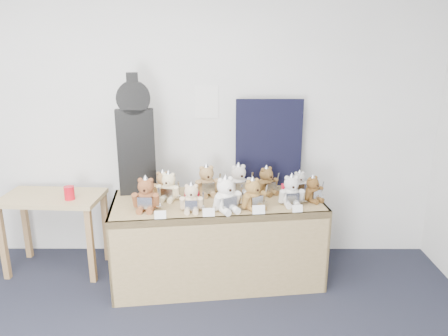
{
  "coord_description": "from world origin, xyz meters",
  "views": [
    {
      "loc": [
        1.03,
        -1.48,
        2.04
      ],
      "look_at": [
        1.02,
        1.87,
        1.04
      ],
      "focal_mm": 35.0,
      "sensor_mm": 36.0,
      "label": 1
    }
  ],
  "objects_px": {
    "teddy_front_end": "(313,190)",
    "teddy_back_left": "(169,187)",
    "teddy_front_left": "(192,199)",
    "teddy_front_far_right": "(291,192)",
    "guitar_case": "(136,137)",
    "teddy_front_far_left": "(146,195)",
    "teddy_back_centre_right": "(239,181)",
    "teddy_back_centre_left": "(207,181)",
    "display_table": "(218,221)",
    "teddy_front_centre": "(226,196)",
    "red_cup": "(69,193)",
    "teddy_back_far_left": "(163,185)",
    "teddy_back_end": "(299,183)",
    "side_table": "(53,209)",
    "teddy_front_right": "(253,195)",
    "teddy_back_right": "(267,182)"
  },
  "relations": [
    {
      "from": "teddy_front_right",
      "to": "teddy_front_far_right",
      "type": "distance_m",
      "value": 0.33
    },
    {
      "from": "teddy_back_far_left",
      "to": "teddy_front_left",
      "type": "bearing_deg",
      "value": -58.72
    },
    {
      "from": "guitar_case",
      "to": "teddy_front_right",
      "type": "height_order",
      "value": "guitar_case"
    },
    {
      "from": "teddy_back_right",
      "to": "teddy_front_left",
      "type": "bearing_deg",
      "value": 177.8
    },
    {
      "from": "teddy_back_far_left",
      "to": "teddy_front_end",
      "type": "bearing_deg",
      "value": -13.12
    },
    {
      "from": "teddy_front_left",
      "to": "teddy_front_far_right",
      "type": "xyz_separation_m",
      "value": [
        0.8,
        0.14,
        0.01
      ]
    },
    {
      "from": "teddy_front_left",
      "to": "teddy_front_centre",
      "type": "bearing_deg",
      "value": 0.16
    },
    {
      "from": "teddy_back_left",
      "to": "teddy_back_end",
      "type": "bearing_deg",
      "value": 19.99
    },
    {
      "from": "red_cup",
      "to": "teddy_front_centre",
      "type": "height_order",
      "value": "teddy_front_centre"
    },
    {
      "from": "guitar_case",
      "to": "teddy_back_left",
      "type": "xyz_separation_m",
      "value": [
        0.28,
        -0.15,
        -0.4
      ]
    },
    {
      "from": "red_cup",
      "to": "teddy_front_far_left",
      "type": "distance_m",
      "value": 0.76
    },
    {
      "from": "teddy_front_centre",
      "to": "teddy_back_centre_right",
      "type": "bearing_deg",
      "value": 44.84
    },
    {
      "from": "red_cup",
      "to": "teddy_back_far_left",
      "type": "relative_size",
      "value": 0.44
    },
    {
      "from": "display_table",
      "to": "side_table",
      "type": "xyz_separation_m",
      "value": [
        -1.46,
        0.22,
        0.02
      ]
    },
    {
      "from": "side_table",
      "to": "guitar_case",
      "type": "relative_size",
      "value": 0.85
    },
    {
      "from": "red_cup",
      "to": "teddy_back_end",
      "type": "relative_size",
      "value": 0.52
    },
    {
      "from": "teddy_front_far_left",
      "to": "teddy_back_far_left",
      "type": "xyz_separation_m",
      "value": [
        0.09,
        0.29,
        -0.02
      ]
    },
    {
      "from": "teddy_front_end",
      "to": "teddy_back_centre_right",
      "type": "relative_size",
      "value": 0.81
    },
    {
      "from": "teddy_front_centre",
      "to": "teddy_front_far_right",
      "type": "relative_size",
      "value": 1.11
    },
    {
      "from": "red_cup",
      "to": "teddy_back_end",
      "type": "distance_m",
      "value": 1.98
    },
    {
      "from": "teddy_front_far_left",
      "to": "teddy_back_centre_left",
      "type": "relative_size",
      "value": 1.01
    },
    {
      "from": "display_table",
      "to": "teddy_back_right",
      "type": "height_order",
      "value": "teddy_back_right"
    },
    {
      "from": "teddy_back_left",
      "to": "teddy_back_end",
      "type": "distance_m",
      "value": 1.14
    },
    {
      "from": "display_table",
      "to": "teddy_front_far_left",
      "type": "distance_m",
      "value": 0.64
    },
    {
      "from": "teddy_front_far_left",
      "to": "teddy_back_centre_right",
      "type": "bearing_deg",
      "value": 27.02
    },
    {
      "from": "teddy_front_left",
      "to": "teddy_back_right",
      "type": "height_order",
      "value": "teddy_back_right"
    },
    {
      "from": "guitar_case",
      "to": "teddy_front_far_left",
      "type": "xyz_separation_m",
      "value": [
        0.14,
        -0.38,
        -0.39
      ]
    },
    {
      "from": "teddy_front_right",
      "to": "teddy_back_left",
      "type": "relative_size",
      "value": 1.04
    },
    {
      "from": "teddy_front_left",
      "to": "teddy_front_far_left",
      "type": "bearing_deg",
      "value": 174.62
    },
    {
      "from": "teddy_front_far_left",
      "to": "teddy_back_centre_right",
      "type": "distance_m",
      "value": 0.82
    },
    {
      "from": "teddy_front_far_left",
      "to": "teddy_front_end",
      "type": "bearing_deg",
      "value": 9.32
    },
    {
      "from": "teddy_front_centre",
      "to": "teddy_back_centre_right",
      "type": "distance_m",
      "value": 0.4
    },
    {
      "from": "teddy_front_left",
      "to": "teddy_front_far_right",
      "type": "relative_size",
      "value": 0.9
    },
    {
      "from": "teddy_front_centre",
      "to": "teddy_front_end",
      "type": "relative_size",
      "value": 1.29
    },
    {
      "from": "teddy_back_centre_right",
      "to": "teddy_back_far_left",
      "type": "height_order",
      "value": "teddy_back_centre_right"
    },
    {
      "from": "teddy_front_end",
      "to": "teddy_back_left",
      "type": "height_order",
      "value": "teddy_back_left"
    },
    {
      "from": "teddy_front_end",
      "to": "teddy_back_centre_left",
      "type": "bearing_deg",
      "value": 133.81
    },
    {
      "from": "teddy_front_end",
      "to": "teddy_front_far_left",
      "type": "bearing_deg",
      "value": 151.75
    },
    {
      "from": "teddy_front_far_left",
      "to": "teddy_front_right",
      "type": "height_order",
      "value": "teddy_front_far_left"
    },
    {
      "from": "teddy_front_far_right",
      "to": "red_cup",
      "type": "bearing_deg",
      "value": 170.31
    },
    {
      "from": "teddy_front_end",
      "to": "teddy_front_right",
      "type": "bearing_deg",
      "value": 161.91
    },
    {
      "from": "teddy_back_far_left",
      "to": "side_table",
      "type": "bearing_deg",
      "value": 167.17
    },
    {
      "from": "teddy_front_left",
      "to": "teddy_back_centre_right",
      "type": "height_order",
      "value": "teddy_back_centre_right"
    },
    {
      "from": "display_table",
      "to": "teddy_front_centre",
      "type": "xyz_separation_m",
      "value": [
        0.07,
        -0.16,
        0.28
      ]
    },
    {
      "from": "teddy_front_far_right",
      "to": "teddy_front_end",
      "type": "relative_size",
      "value": 1.16
    },
    {
      "from": "teddy_front_centre",
      "to": "red_cup",
      "type": "bearing_deg",
      "value": 139.21
    },
    {
      "from": "teddy_front_centre",
      "to": "teddy_back_centre_left",
      "type": "height_order",
      "value": "teddy_front_centre"
    },
    {
      "from": "teddy_back_left",
      "to": "teddy_back_centre_right",
      "type": "bearing_deg",
      "value": 23.87
    },
    {
      "from": "teddy_front_left",
      "to": "teddy_front_right",
      "type": "relative_size",
      "value": 0.9
    },
    {
      "from": "teddy_front_right",
      "to": "display_table",
      "type": "bearing_deg",
      "value": 124.67
    }
  ]
}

